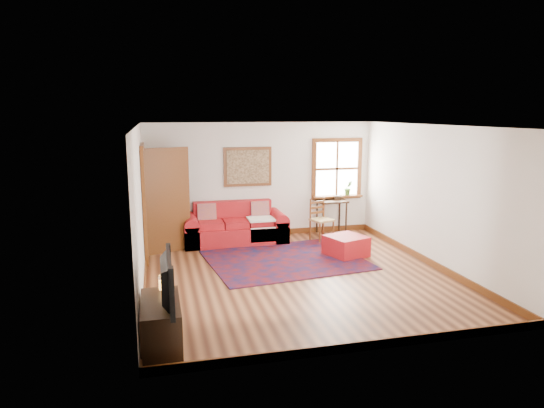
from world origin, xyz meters
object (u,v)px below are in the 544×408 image
object	(u,v)px
red_ottoman	(346,246)
side_table	(332,206)
ladder_back_chair	(320,218)
red_leather_sofa	(235,229)
media_cabinet	(161,324)

from	to	relation	value
red_ottoman	side_table	bearing A→B (deg)	59.90
side_table	ladder_back_chair	xyz separation A→B (m)	(-0.42, -0.45, -0.16)
red_leather_sofa	media_cabinet	size ratio (longest dim) A/B	2.14
red_leather_sofa	ladder_back_chair	xyz separation A→B (m)	(1.81, -0.26, 0.20)
red_leather_sofa	red_ottoman	xyz separation A→B (m)	(1.91, -1.48, -0.09)
red_ottoman	ladder_back_chair	distance (m)	1.26
ladder_back_chair	media_cabinet	distance (m)	5.37
side_table	red_leather_sofa	bearing A→B (deg)	-175.22
red_leather_sofa	side_table	distance (m)	2.27
red_ottoman	side_table	distance (m)	1.76
red_leather_sofa	media_cabinet	distance (m)	4.68
red_ottoman	ladder_back_chair	bearing A→B (deg)	75.56
red_ottoman	media_cabinet	distance (m)	4.56
side_table	ladder_back_chair	distance (m)	0.64
red_leather_sofa	red_ottoman	world-z (taller)	red_leather_sofa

